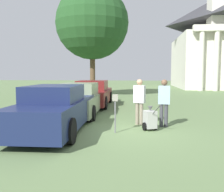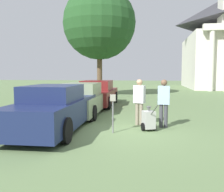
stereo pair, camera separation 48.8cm
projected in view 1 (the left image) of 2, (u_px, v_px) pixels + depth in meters
name	position (u px, v px, depth m)	size (l,w,h in m)	color
ground_plane	(120.00, 132.00, 8.49)	(120.00, 120.00, 0.00)	#607A4C
parked_car_navy	(56.00, 110.00, 8.55)	(2.10, 5.26, 1.58)	#19234C
parked_car_sage	(80.00, 100.00, 11.94)	(2.03, 5.15, 1.52)	gray
parked_car_maroon	(93.00, 94.00, 15.31)	(2.18, 5.33, 1.54)	maroon
parking_meter	(115.00, 106.00, 8.23)	(0.18, 0.09, 1.29)	slate
person_worker	(139.00, 99.00, 9.55)	(0.47, 0.36, 1.76)	gray
person_supervisor	(164.00, 100.00, 9.15)	(0.44, 0.26, 1.76)	#3F3F47
equipment_cart	(150.00, 119.00, 8.68)	(0.58, 0.98, 1.00)	#B2B2AD
church	(208.00, 41.00, 33.88)	(8.18, 14.25, 23.78)	silver
shade_tree	(92.00, 23.00, 21.11)	(6.16, 6.16, 9.31)	brown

